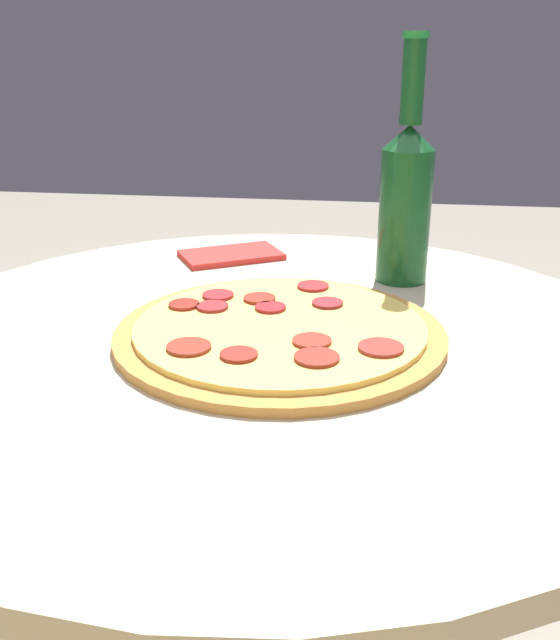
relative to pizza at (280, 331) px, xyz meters
name	(u,v)px	position (x,y,z in m)	size (l,w,h in m)	color
table	(268,489)	(0.02, -0.01, -0.20)	(0.82, 0.82, 0.70)	#B2A893
pizza	(280,331)	(0.00, 0.00, 0.00)	(0.34, 0.34, 0.02)	#B77F3D
beer_bottle	(406,195)	(-0.13, -0.21, 0.10)	(0.06, 0.06, 0.29)	#144C23
napkin	(231,255)	(0.11, -0.28, 0.00)	(0.16, 0.14, 0.01)	red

